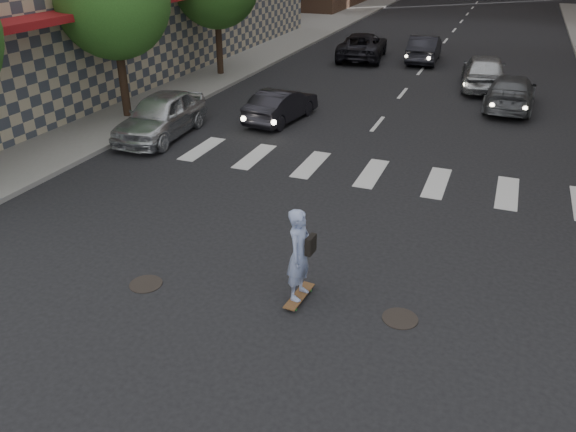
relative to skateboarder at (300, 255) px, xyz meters
name	(u,v)px	position (x,y,z in m)	size (l,w,h in m)	color
ground	(200,341)	(-1.25, -1.88, -1.08)	(160.00, 160.00, 0.00)	black
sidewalk_left	(150,63)	(-15.75, 18.12, -1.00)	(13.00, 80.00, 0.15)	gray
manhole_b	(146,284)	(-3.25, -0.68, -1.07)	(0.70, 0.70, 0.02)	black
manhole_c	(400,318)	(2.05, 0.12, -1.07)	(0.70, 0.70, 0.02)	black
skateboarder	(300,255)	(0.00, 0.00, 0.00)	(0.54, 1.05, 2.05)	brown
silver_sedan	(161,115)	(-8.25, 7.76, -0.28)	(1.87, 4.65, 1.58)	silver
traffic_car_a	(281,105)	(-4.91, 11.12, -0.44)	(1.34, 3.85, 1.27)	black
traffic_car_b	(511,92)	(3.41, 16.32, -0.39)	(1.93, 4.74, 1.38)	#4F5155
traffic_car_c	(363,46)	(-5.05, 24.12, -0.33)	(2.47, 5.35, 1.49)	black
traffic_car_d	(484,71)	(2.09, 19.39, -0.25)	(1.95, 4.86, 1.66)	#A8ABAF
traffic_car_e	(424,49)	(-1.54, 24.58, -0.33)	(1.58, 4.53, 1.49)	black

